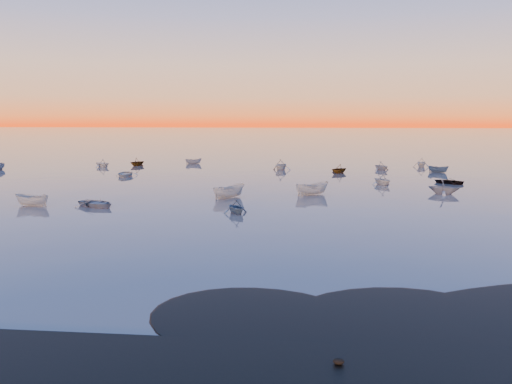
# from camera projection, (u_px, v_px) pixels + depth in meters

# --- Properties ---
(ground) EXTENTS (600.00, 600.00, 0.00)m
(ground) POSITION_uv_depth(u_px,v_px,m) (270.00, 154.00, 122.53)
(ground) COLOR #70635D
(ground) RESTS_ON ground
(mud_lobes) EXTENTS (140.00, 6.00, 0.07)m
(mud_lobes) POSITION_uv_depth(u_px,v_px,m) (124.00, 316.00, 23.11)
(mud_lobes) COLOR black
(mud_lobes) RESTS_ON ground
(moored_fleet) EXTENTS (124.00, 58.00, 1.20)m
(moored_fleet) POSITION_uv_depth(u_px,v_px,m) (249.00, 177.00, 76.26)
(moored_fleet) COLOR beige
(moored_fleet) RESTS_ON ground
(boat_near_left) EXTENTS (3.67, 4.77, 1.10)m
(boat_near_left) POSITION_uv_depth(u_px,v_px,m) (97.00, 207.00, 51.31)
(boat_near_left) COLOR gray
(boat_near_left) RESTS_ON ground
(boat_near_center) EXTENTS (3.54, 4.64, 1.48)m
(boat_near_center) POSITION_uv_depth(u_px,v_px,m) (312.00, 195.00, 59.07)
(boat_near_center) COLOR beige
(boat_near_center) RESTS_ON ground
(boat_near_right) EXTENTS (3.64, 3.06, 1.17)m
(boat_near_right) POSITION_uv_depth(u_px,v_px,m) (382.00, 185.00, 67.70)
(boat_near_right) COLOR beige
(boat_near_right) RESTS_ON ground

